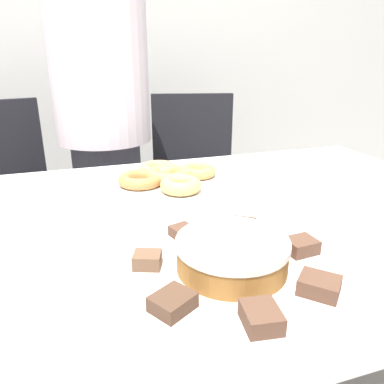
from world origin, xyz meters
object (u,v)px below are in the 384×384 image
plate_donuts (169,182)px  office_chair_right (195,195)px  office_chair_left (9,217)px  person_standing (104,128)px  plate_cake (231,271)px  frosted_cake (232,254)px

plate_donuts → office_chair_right: bearing=65.7°
plate_donuts → office_chair_left: bearing=129.8°
person_standing → plate_cake: 1.01m
office_chair_left → person_standing: bearing=-29.5°
office_chair_right → plate_donuts: bearing=-100.8°
plate_cake → frosted_cake: (-0.00, 0.00, 0.03)m
office_chair_right → plate_cake: size_ratio=2.36×
person_standing → plate_donuts: (0.12, -0.53, -0.07)m
person_standing → office_chair_left: (-0.41, 0.12, -0.38)m
office_chair_right → plate_donuts: (-0.29, -0.64, 0.31)m
office_chair_left → plate_donuts: bearing=-63.8°
office_chair_left → frosted_cake: office_chair_left is taller
plate_donuts → frosted_cake: frosted_cake is taller
person_standing → frosted_cake: size_ratio=8.27×
office_chair_right → plate_cake: (-0.31, -1.12, 0.31)m
person_standing → plate_donuts: size_ratio=4.01×
office_chair_right → plate_donuts: 0.77m
plate_cake → plate_donuts: bearing=87.9°
plate_cake → frosted_cake: frosted_cake is taller
plate_donuts → frosted_cake: 0.48m
plate_cake → office_chair_right: bearing=74.7°
person_standing → office_chair_left: bearing=164.1°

